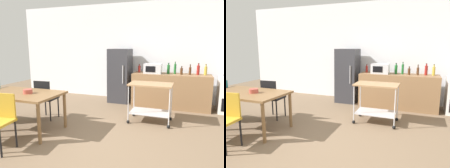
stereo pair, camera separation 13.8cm
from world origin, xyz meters
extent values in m
plane|color=brown|center=(0.00, 0.00, 0.00)|extent=(12.00, 12.00, 0.00)
cube|color=white|center=(0.00, 3.20, 1.45)|extent=(8.40, 0.12, 2.90)
cube|color=olive|center=(0.90, 2.60, 0.45)|extent=(2.00, 0.64, 0.90)
cube|color=brown|center=(-1.66, -0.01, 0.73)|extent=(1.50, 0.90, 0.04)
cylinder|color=brown|center=(-0.97, -0.40, 0.35)|extent=(0.06, 0.06, 0.71)
cylinder|color=brown|center=(-2.35, 0.38, 0.35)|extent=(0.06, 0.06, 0.71)
cylinder|color=brown|center=(-0.97, 0.38, 0.35)|extent=(0.06, 0.06, 0.71)
cube|color=black|center=(-1.64, 0.72, 0.47)|extent=(0.43, 0.43, 0.04)
cube|color=black|center=(-1.63, 0.54, 0.69)|extent=(0.38, 0.06, 0.40)
cylinder|color=black|center=(-1.48, 0.90, 0.23)|extent=(0.03, 0.03, 0.45)
cylinder|color=black|center=(-1.82, 0.88, 0.23)|extent=(0.03, 0.03, 0.45)
cylinder|color=black|center=(-1.46, 0.56, 0.23)|extent=(0.03, 0.03, 0.45)
cylinder|color=black|center=(-1.80, 0.54, 0.23)|extent=(0.03, 0.03, 0.45)
cylinder|color=black|center=(-2.56, 0.27, 0.23)|extent=(0.03, 0.03, 0.45)
cube|color=gold|center=(-1.43, -0.63, 0.69)|extent=(0.38, 0.08, 0.40)
cylinder|color=black|center=(-1.22, -0.95, 0.23)|extent=(0.03, 0.03, 0.45)
cylinder|color=black|center=(-1.26, -0.62, 0.23)|extent=(0.03, 0.03, 0.45)
cube|color=#333338|center=(-0.55, 2.70, 0.78)|extent=(0.60, 0.60, 1.55)
cylinder|color=silver|center=(-0.37, 2.39, 0.85)|extent=(0.02, 0.02, 0.50)
cube|color=#A37A51|center=(0.59, 1.28, 0.83)|extent=(0.90, 0.56, 0.03)
cube|color=silver|center=(0.59, 1.28, 0.22)|extent=(0.83, 0.52, 0.02)
cylinder|color=silver|center=(0.17, 1.03, 0.45)|extent=(0.02, 0.02, 0.76)
sphere|color=black|center=(0.17, 1.03, 0.04)|extent=(0.07, 0.07, 0.07)
cylinder|color=silver|center=(1.01, 1.03, 0.45)|extent=(0.02, 0.02, 0.76)
sphere|color=black|center=(1.01, 1.03, 0.04)|extent=(0.07, 0.07, 0.07)
cylinder|color=silver|center=(0.17, 1.53, 0.45)|extent=(0.02, 0.02, 0.76)
sphere|color=black|center=(0.17, 1.53, 0.04)|extent=(0.07, 0.07, 0.07)
cylinder|color=silver|center=(1.01, 1.53, 0.45)|extent=(0.02, 0.02, 0.76)
sphere|color=black|center=(1.01, 1.53, 0.04)|extent=(0.07, 0.07, 0.07)
cylinder|color=maroon|center=(0.03, 2.65, 0.99)|extent=(0.07, 0.07, 0.18)
cylinder|color=maroon|center=(0.03, 2.65, 1.10)|extent=(0.03, 0.03, 0.04)
cylinder|color=black|center=(0.03, 2.65, 1.13)|extent=(0.03, 0.03, 0.01)
cube|color=silver|center=(0.42, 2.57, 1.03)|extent=(0.46, 0.34, 0.26)
cube|color=black|center=(0.38, 2.40, 1.03)|extent=(0.25, 0.01, 0.16)
cylinder|color=#1E6628|center=(0.82, 2.64, 1.01)|extent=(0.07, 0.07, 0.23)
cylinder|color=#1E6628|center=(0.82, 2.64, 1.15)|extent=(0.03, 0.03, 0.05)
cylinder|color=black|center=(0.82, 2.64, 1.18)|extent=(0.04, 0.04, 0.01)
cylinder|color=#1E6628|center=(0.99, 2.66, 1.03)|extent=(0.06, 0.06, 0.26)
cylinder|color=#1E6628|center=(0.99, 2.66, 1.18)|extent=(0.03, 0.03, 0.05)
cylinder|color=black|center=(0.99, 2.66, 1.22)|extent=(0.03, 0.03, 0.01)
cylinder|color=#4C2D19|center=(1.15, 2.60, 0.98)|extent=(0.07, 0.07, 0.16)
cylinder|color=#4C2D19|center=(1.15, 2.60, 1.08)|extent=(0.03, 0.03, 0.04)
cylinder|color=black|center=(1.15, 2.60, 1.11)|extent=(0.03, 0.03, 0.01)
cylinder|color=#4C2D19|center=(1.36, 2.62, 1.00)|extent=(0.06, 0.06, 0.19)
cylinder|color=#4C2D19|center=(1.36, 2.62, 1.12)|extent=(0.03, 0.03, 0.06)
cylinder|color=black|center=(1.36, 2.62, 1.16)|extent=(0.03, 0.03, 0.01)
cylinder|color=maroon|center=(1.56, 2.68, 1.02)|extent=(0.07, 0.07, 0.24)
cylinder|color=maroon|center=(1.56, 2.68, 1.16)|extent=(0.03, 0.03, 0.05)
cylinder|color=black|center=(1.56, 2.68, 1.19)|extent=(0.04, 0.04, 0.01)
cylinder|color=gold|center=(1.74, 2.70, 1.01)|extent=(0.07, 0.07, 0.21)
cylinder|color=gold|center=(1.74, 2.70, 1.14)|extent=(0.03, 0.03, 0.06)
cylinder|color=black|center=(1.74, 2.70, 1.17)|extent=(0.04, 0.04, 0.01)
cylinder|color=#B24C3F|center=(-1.51, -0.01, 0.79)|extent=(0.17, 0.17, 0.08)
camera|label=1|loc=(1.29, -3.08, 1.63)|focal=33.45mm
camera|label=2|loc=(1.42, -3.03, 1.63)|focal=33.45mm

